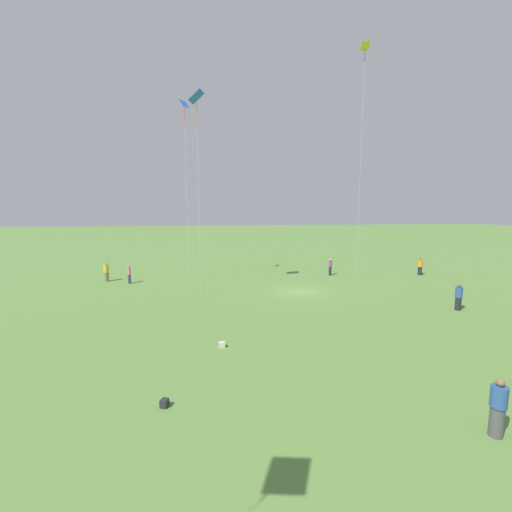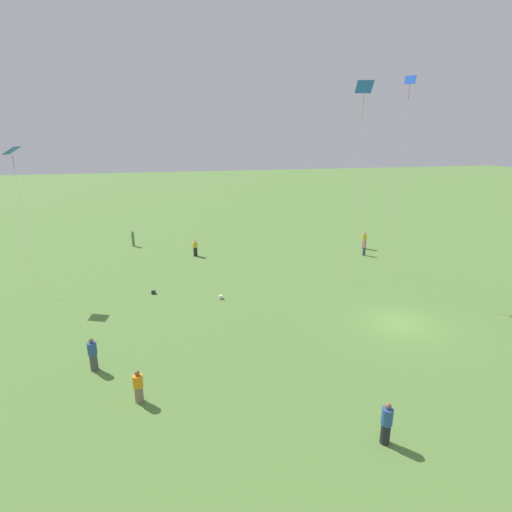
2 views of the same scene
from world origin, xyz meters
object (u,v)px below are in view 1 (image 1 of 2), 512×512
Objects in this scene: kite_0 at (364,68)px; kite_1 at (196,104)px; person_1 at (106,272)px; picnic_bag_1 at (222,345)px; person_4 at (498,408)px; picnic_bag_0 at (164,403)px; person_6 at (129,274)px; kite_2 at (184,115)px; person_2 at (459,297)px; person_9 at (420,267)px; person_3 at (330,267)px.

kite_1 is (15.03, 3.91, -4.86)m from kite_0.
picnic_bag_1 is (-10.07, 17.19, -0.76)m from person_1.
person_1 is 1.00× the size of person_4.
person_1 is 5.34× the size of picnic_bag_0.
kite_1 is (-6.53, 4.76, 13.80)m from person_6.
person_1 is at bearing -70.35° from picnic_bag_0.
kite_0 is at bearing 18.98° from person_6.
kite_2 is at bearing -159.50° from person_1.
person_6 is at bearing 21.08° from person_4.
kite_2 is (18.41, -11.67, 14.03)m from person_2.
picnic_bag_0 is (10.00, -2.98, -0.75)m from person_4.
picnic_bag_0 is (23.36, 20.81, -0.73)m from person_9.
kite_0 reaches higher than picnic_bag_1.
kite_1 reaches higher than person_6.
picnic_bag_1 is at bearing 174.58° from person_3.
person_3 is 19.67m from person_6.
person_4 is at bearing 86.08° from kite_1.
person_2 is 0.12× the size of kite_1.
picnic_bag_1 is at bearing 66.90° from kite_1.
kite_0 reaches higher than person_1.
person_4 is 30.16m from kite_0.
person_3 is at bearing 24.59° from person_6.
person_2 reaches higher than picnic_bag_0.
kite_1 is 0.96× the size of kite_2.
person_6 is 28.52m from kite_0.
person_4 is 1.02× the size of person_9.
person_6 is 21.58m from picnic_bag_0.
person_6 is 15.99m from kite_1.
person_3 reaches higher than picnic_bag_1.
person_9 is 31.29m from picnic_bag_0.
kite_2 is (14.26, 1.40, 14.04)m from person_3.
person_6 is (15.55, -23.82, -0.05)m from person_4.
picnic_bag_0 is (-5.55, 20.84, -0.70)m from person_6.
kite_0 reaches higher than person_3.
person_1 is 31.26m from person_9.
person_2 is at bearing -5.38° from person_6.
kite_1 is at bearing -83.84° from picnic_bag_1.
kite_0 reaches higher than person_4.
person_4 reaches higher than person_9.
person_4 is 5.36× the size of picnic_bag_0.
kite_0 reaches higher than person_6.
person_2 is at bearing 128.20° from kite_1.
person_6 is 28.91m from person_9.
kite_0 is 63.78× the size of picnic_bag_0.
person_2 is 0.08× the size of kite_0.
person_6 reaches higher than picnic_bag_0.
picnic_bag_1 is at bearing -42.89° from person_6.
person_1 is 0.99× the size of person_2.
kite_1 is at bearing 143.67° from person_3.
kite_0 is 28.18m from picnic_bag_1.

